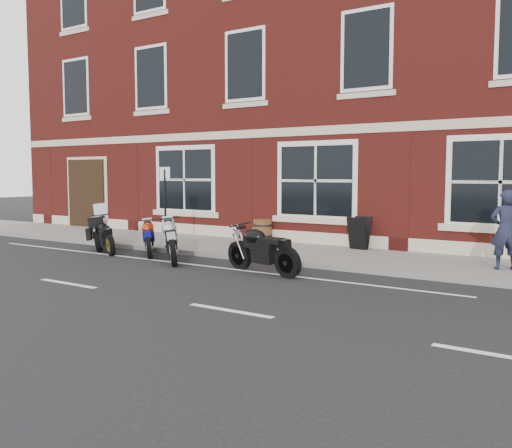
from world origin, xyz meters
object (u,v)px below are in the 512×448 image
object	(u,v)px
moto_sport_red	(151,237)
moto_sport_black	(105,235)
moto_sport_silver	(173,239)
barrel_planter	(263,230)
moto_touring_silver	(103,230)
parking_sign	(165,201)
pedestrian_left	(505,230)
a_board_sign	(359,233)
moto_naked_black	(262,248)

from	to	relation	value
moto_sport_red	moto_sport_black	bearing A→B (deg)	148.85
moto_sport_silver	barrel_planter	size ratio (longest dim) A/B	2.42
moto_touring_silver	parking_sign	distance (m)	2.24
barrel_planter	parking_sign	distance (m)	3.24
moto_sport_black	parking_sign	world-z (taller)	parking_sign
moto_sport_silver	pedestrian_left	xyz separation A→B (m)	(7.21, 2.53, 0.43)
moto_sport_silver	a_board_sign	distance (m)	5.05
moto_sport_black	a_board_sign	size ratio (longest dim) A/B	1.96
moto_sport_black	parking_sign	xyz separation A→B (m)	(1.25, 1.09, 0.92)
moto_touring_silver	moto_sport_silver	distance (m)	3.43
moto_sport_silver	moto_sport_red	bearing A→B (deg)	115.41
a_board_sign	moto_sport_red	bearing A→B (deg)	-134.91
moto_sport_red	barrel_planter	xyz separation A→B (m)	(1.25, 3.52, -0.03)
moto_sport_silver	moto_naked_black	size ratio (longest dim) A/B	0.75
moto_touring_silver	moto_naked_black	world-z (taller)	moto_touring_silver
moto_touring_silver	barrel_planter	bearing A→B (deg)	0.97
moto_sport_black	a_board_sign	world-z (taller)	a_board_sign
moto_touring_silver	a_board_sign	world-z (taller)	moto_touring_silver
moto_sport_silver	a_board_sign	bearing A→B (deg)	4.95
moto_sport_silver	pedestrian_left	world-z (taller)	pedestrian_left
moto_sport_red	parking_sign	world-z (taller)	parking_sign
moto_sport_black	a_board_sign	xyz separation A→B (m)	(5.90, 3.74, 0.08)
moto_touring_silver	barrel_planter	world-z (taller)	moto_touring_silver
a_board_sign	parking_sign	distance (m)	5.41
moto_touring_silver	parking_sign	bearing A→B (deg)	-28.03
moto_sport_black	moto_naked_black	world-z (taller)	moto_naked_black
moto_naked_black	pedestrian_left	bearing A→B (deg)	-46.00
moto_sport_red	barrel_planter	bearing A→B (deg)	26.46
moto_sport_red	pedestrian_left	distance (m)	8.68
moto_touring_silver	pedestrian_left	bearing A→B (deg)	-32.82
moto_touring_silver	a_board_sign	bearing A→B (deg)	-17.21
moto_naked_black	barrel_planter	world-z (taller)	moto_naked_black
moto_touring_silver	parking_sign	world-z (taller)	parking_sign
moto_sport_silver	barrel_planter	bearing A→B (deg)	44.47
barrel_planter	parking_sign	bearing A→B (deg)	-117.47
moto_sport_black	pedestrian_left	distance (m)	10.14
moto_sport_silver	parking_sign	distance (m)	2.02
moto_sport_red	barrel_planter	world-z (taller)	moto_sport_red
moto_sport_black	barrel_planter	size ratio (longest dim) A/B	2.63
moto_touring_silver	moto_sport_red	size ratio (longest dim) A/B	1.07
a_board_sign	barrel_planter	size ratio (longest dim) A/B	1.34
pedestrian_left	parking_sign	distance (m)	8.70
moto_naked_black	parking_sign	distance (m)	4.47
pedestrian_left	moto_naked_black	bearing A→B (deg)	5.42
moto_naked_black	moto_sport_red	bearing A→B (deg)	93.39
moto_sport_red	a_board_sign	distance (m)	5.63
moto_sport_silver	barrel_planter	world-z (taller)	moto_sport_silver
moto_naked_black	pedestrian_left	world-z (taller)	pedestrian_left
moto_sport_red	a_board_sign	size ratio (longest dim) A/B	1.60
moto_sport_red	parking_sign	distance (m)	1.22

